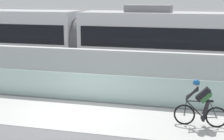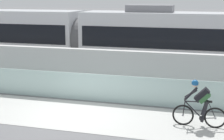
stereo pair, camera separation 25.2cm
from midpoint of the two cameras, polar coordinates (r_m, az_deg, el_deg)
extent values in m
plane|color=slate|center=(13.33, -6.52, -7.12)|extent=(200.00, 200.00, 0.00)
cube|color=beige|center=(13.33, -6.52, -7.10)|extent=(32.00, 3.20, 0.01)
cube|color=silver|center=(14.83, -3.98, -2.78)|extent=(32.00, 0.05, 1.15)
cube|color=silver|center=(16.41, -1.97, 0.01)|extent=(32.00, 0.36, 1.88)
cube|color=#595654|center=(18.94, 0.22, -1.25)|extent=(32.00, 0.08, 0.01)
cube|color=#595654|center=(20.30, 1.24, -0.35)|extent=(32.00, 0.08, 0.01)
cube|color=#232326|center=(21.05, -11.04, 0.86)|extent=(1.40, 1.88, 0.20)
cylinder|color=black|center=(20.43, -11.90, 0.32)|extent=(0.60, 0.10, 0.60)
cylinder|color=black|center=(21.69, -10.21, 1.06)|extent=(0.60, 0.10, 0.60)
cube|color=silver|center=(18.75, 11.36, 4.27)|extent=(11.00, 2.50, 3.10)
cube|color=black|center=(18.71, 11.41, 5.33)|extent=(10.56, 2.54, 1.04)
cube|color=orange|center=(18.98, 11.19, 0.17)|extent=(10.78, 2.53, 0.28)
cube|color=slate|center=(18.83, 5.47, 9.76)|extent=(2.40, 1.10, 0.36)
cube|color=#232326|center=(19.54, 0.83, 0.23)|extent=(1.40, 1.88, 0.20)
cylinder|color=black|center=(18.87, 0.30, -0.38)|extent=(0.60, 0.10, 0.60)
cylinder|color=black|center=(20.23, 1.32, 0.46)|extent=(0.60, 0.10, 0.60)
cylinder|color=#59595B|center=(19.94, -5.41, 4.90)|extent=(0.60, 2.30, 2.30)
torus|color=black|center=(12.39, 10.91, -7.02)|extent=(0.72, 0.06, 0.72)
cylinder|color=#99999E|center=(12.39, 10.91, -7.02)|extent=(0.07, 0.10, 0.07)
torus|color=black|center=(12.37, 15.81, -7.29)|extent=(0.72, 0.06, 0.72)
cylinder|color=#99999E|center=(12.37, 15.81, -7.29)|extent=(0.07, 0.10, 0.07)
cylinder|color=black|center=(12.31, 12.53, -6.16)|extent=(0.60, 0.04, 0.58)
cylinder|color=black|center=(12.30, 14.30, -6.19)|extent=(0.22, 0.04, 0.59)
cylinder|color=black|center=(12.22, 13.01, -4.89)|extent=(0.76, 0.04, 0.07)
cylinder|color=black|center=(12.38, 14.81, -7.37)|extent=(0.43, 0.03, 0.09)
cylinder|color=black|center=(12.29, 15.30, -6.11)|extent=(0.27, 0.02, 0.53)
cylinder|color=black|center=(12.31, 11.08, -5.95)|extent=(0.08, 0.03, 0.49)
cube|color=black|center=(12.20, 14.80, -4.83)|extent=(0.24, 0.10, 0.05)
cylinder|color=black|center=(12.21, 11.26, -4.41)|extent=(0.03, 0.58, 0.03)
cylinder|color=#262628|center=(12.39, 13.81, -7.45)|extent=(0.18, 0.02, 0.18)
cube|color=black|center=(12.15, 13.81, -3.81)|extent=(0.50, 0.28, 0.51)
cube|color=#336638|center=(12.17, 14.23, -4.24)|extent=(0.38, 0.30, 0.38)
sphere|color=beige|center=(12.06, 12.76, -2.17)|extent=(0.20, 0.20, 0.20)
sphere|color=#195999|center=(12.05, 12.76, -2.00)|extent=(0.23, 0.23, 0.23)
cylinder|color=black|center=(12.15, 12.13, -3.67)|extent=(0.44, 0.41, 0.41)
cylinder|color=black|center=(12.15, 12.13, -3.67)|extent=(0.44, 0.41, 0.41)
cylinder|color=black|center=(12.31, 14.19, -6.39)|extent=(0.29, 0.33, 0.80)
cylinder|color=black|center=(12.27, 14.23, -5.77)|extent=(0.29, 0.33, 0.54)
camera|label=1|loc=(0.13, -90.49, -0.10)|focal=57.17mm
camera|label=2|loc=(0.13, 89.51, 0.10)|focal=57.17mm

